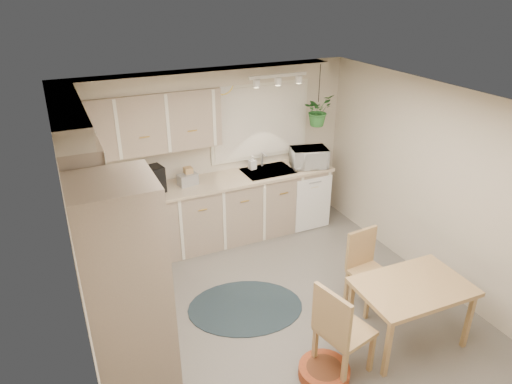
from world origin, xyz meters
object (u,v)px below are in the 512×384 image
dining_table (408,313)px  microwave (309,156)px  chair_left (345,328)px  braided_rug (245,307)px  chair_back (371,272)px  pet_bed (324,372)px

dining_table → microwave: size_ratio=2.15×
dining_table → chair_left: chair_left is taller
chair_left → braided_rug: 1.39m
chair_back → pet_bed: 1.30m
braided_rug → microwave: bearing=41.3°
braided_rug → pet_bed: pet_bed is taller
braided_rug → pet_bed: (0.28, -1.23, 0.05)m
chair_left → braided_rug: chair_left is taller
chair_left → braided_rug: bearing=-170.6°
chair_back → pet_bed: (-1.03, -0.69, -0.39)m
pet_bed → chair_left: bearing=5.8°
microwave → dining_table: bearing=-83.2°
chair_back → braided_rug: bearing=-27.1°
chair_left → chair_back: size_ratio=1.09×
chair_back → dining_table: bearing=85.6°
chair_back → braided_rug: (-1.31, 0.54, -0.45)m
braided_rug → pet_bed: 1.26m
chair_left → microwave: 2.96m
dining_table → chair_left: size_ratio=1.13×
microwave → chair_back: bearing=-85.6°
chair_back → pet_bed: size_ratio=1.85×
braided_rug → pet_bed: bearing=-77.2°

